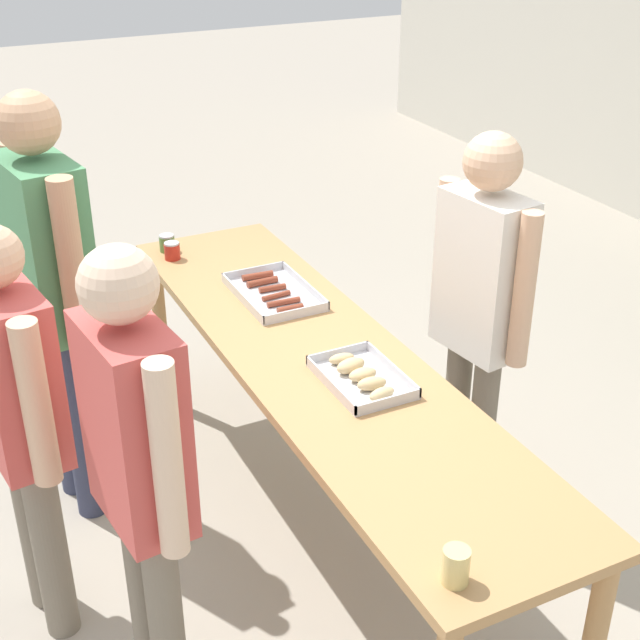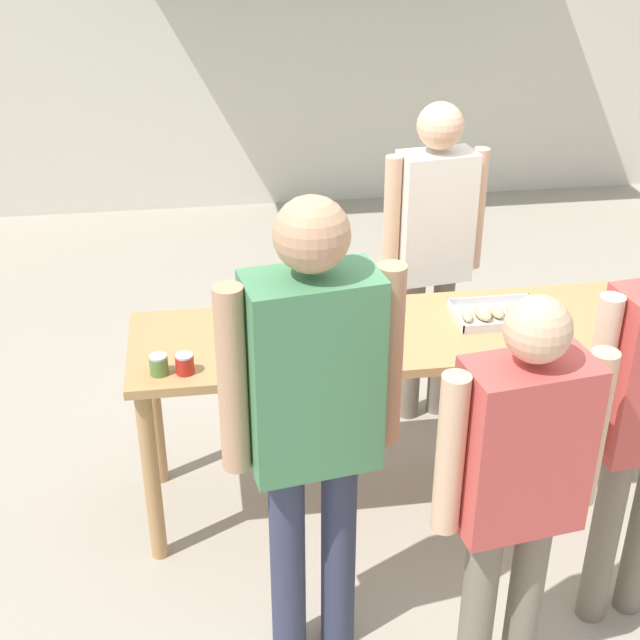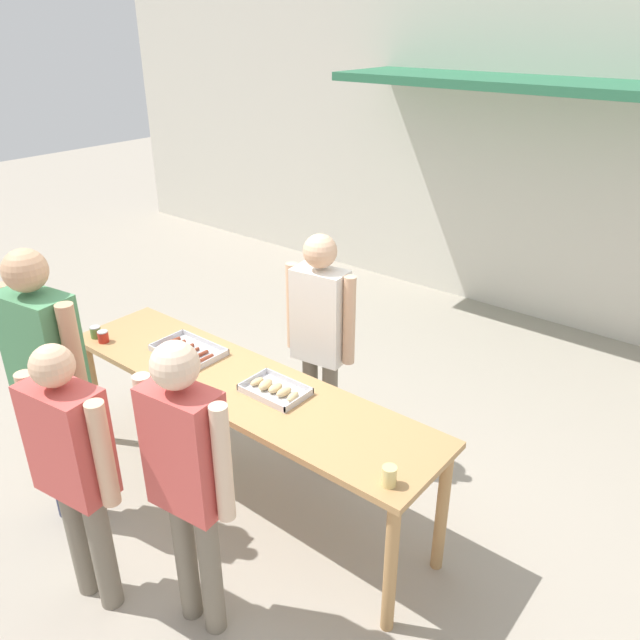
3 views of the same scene
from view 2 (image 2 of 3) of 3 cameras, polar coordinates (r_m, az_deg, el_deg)
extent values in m
plane|color=#A39989|center=(4.40, 7.27, -10.67)|extent=(24.00, 24.00, 0.00)
cube|color=tan|center=(3.92, 8.04, -0.69)|extent=(2.73, 0.66, 0.04)
cylinder|color=tan|center=(3.82, -10.73, -9.84)|extent=(0.07, 0.07, 0.85)
cylinder|color=tan|center=(4.25, -10.58, -5.46)|extent=(0.07, 0.07, 0.85)
cube|color=silver|center=(3.84, 0.00, -0.60)|extent=(0.47, 0.30, 0.01)
cube|color=silver|center=(3.70, 0.33, -1.40)|extent=(0.47, 0.01, 0.03)
cube|color=silver|center=(3.96, -0.31, 0.69)|extent=(0.47, 0.01, 0.03)
cube|color=silver|center=(3.81, -3.47, -0.56)|extent=(0.01, 0.30, 0.03)
cube|color=silver|center=(3.87, 3.42, -0.08)|extent=(0.01, 0.30, 0.03)
cylinder|color=brown|center=(3.81, -2.69, -0.56)|extent=(0.04, 0.14, 0.03)
cylinder|color=brown|center=(3.81, -1.64, -0.53)|extent=(0.03, 0.14, 0.03)
cylinder|color=brown|center=(3.84, -0.54, -0.36)|extent=(0.03, 0.12, 0.03)
cylinder|color=brown|center=(3.83, 0.57, -0.41)|extent=(0.03, 0.13, 0.02)
cylinder|color=brown|center=(3.85, 1.63, -0.30)|extent=(0.03, 0.15, 0.02)
cylinder|color=brown|center=(3.85, 2.70, -0.22)|extent=(0.03, 0.11, 0.03)
cube|color=silver|center=(4.02, 11.23, 0.19)|extent=(0.39, 0.26, 0.01)
cube|color=silver|center=(3.90, 11.84, -0.41)|extent=(0.39, 0.01, 0.03)
cube|color=silver|center=(4.11, 10.71, 1.28)|extent=(0.39, 0.01, 0.03)
cube|color=silver|center=(3.95, 8.66, 0.28)|extent=(0.01, 0.26, 0.03)
cube|color=silver|center=(4.07, 13.79, 0.63)|extent=(0.01, 0.26, 0.03)
ellipsoid|color=#D6B77F|center=(3.96, 9.38, 0.29)|extent=(0.06, 0.10, 0.04)
ellipsoid|color=#D6B77F|center=(3.97, 10.35, 0.45)|extent=(0.08, 0.13, 0.05)
ellipsoid|color=#D6B77F|center=(4.01, 11.26, 0.55)|extent=(0.06, 0.11, 0.05)
ellipsoid|color=#D6B77F|center=(4.03, 12.21, 0.61)|extent=(0.07, 0.12, 0.05)
ellipsoid|color=#D6B77F|center=(4.05, 13.14, 0.64)|extent=(0.06, 0.11, 0.04)
cylinder|color=#567A38|center=(3.57, -10.28, -2.89)|extent=(0.07, 0.07, 0.07)
cylinder|color=#B2B2B7|center=(3.55, -10.33, -2.32)|extent=(0.07, 0.07, 0.01)
cylinder|color=#B22319|center=(3.56, -8.65, -2.84)|extent=(0.07, 0.07, 0.07)
cylinder|color=#B2B2B7|center=(3.54, -8.70, -2.27)|extent=(0.07, 0.07, 0.01)
cylinder|color=#756B5B|center=(4.69, 5.88, -1.87)|extent=(0.11, 0.11, 0.82)
cylinder|color=#756B5B|center=(4.74, 7.71, -1.59)|extent=(0.11, 0.11, 0.82)
cube|color=silver|center=(4.40, 7.34, 6.56)|extent=(0.38, 0.24, 0.65)
sphere|color=#DBAD89|center=(4.25, 7.72, 12.22)|extent=(0.22, 0.22, 0.22)
cylinder|color=#DBAD89|center=(4.31, 4.62, 6.50)|extent=(0.08, 0.08, 0.62)
cylinder|color=#DBAD89|center=(4.48, 9.99, 7.00)|extent=(0.08, 0.08, 0.62)
cylinder|color=#333851|center=(3.40, 1.18, -14.59)|extent=(0.13, 0.13, 0.88)
cylinder|color=#333851|center=(3.36, -2.08, -15.24)|extent=(0.13, 0.13, 0.88)
cube|color=#478456|center=(2.89, -0.49, -3.43)|extent=(0.46, 0.30, 0.70)
sphere|color=tan|center=(2.67, -0.54, 5.51)|extent=(0.24, 0.24, 0.24)
cylinder|color=tan|center=(2.96, 4.41, -2.35)|extent=(0.10, 0.10, 0.66)
cylinder|color=tan|center=(2.83, -5.62, -3.93)|extent=(0.10, 0.10, 0.66)
cylinder|color=#756B5B|center=(3.68, 17.73, -13.05)|extent=(0.11, 0.11, 0.81)
cylinder|color=beige|center=(3.18, 17.44, -3.48)|extent=(0.08, 0.08, 0.61)
cylinder|color=#756B5B|center=(3.40, 12.98, -16.92)|extent=(0.12, 0.12, 0.76)
cylinder|color=#756B5B|center=(3.33, 10.07, -17.71)|extent=(0.12, 0.12, 0.76)
cube|color=#C64C47|center=(2.92, 12.83, -7.85)|extent=(0.43, 0.28, 0.60)
sphere|color=#DBAD89|center=(2.70, 13.77, -0.59)|extent=(0.21, 0.21, 0.21)
cylinder|color=#DBAD89|center=(3.03, 17.05, -6.69)|extent=(0.09, 0.09, 0.57)
cylinder|color=#DBAD89|center=(2.81, 8.33, -8.55)|extent=(0.09, 0.09, 0.57)
camera|label=1|loc=(4.17, 55.92, 14.19)|focal=50.00mm
camera|label=3|loc=(3.63, 69.28, 13.85)|focal=35.00mm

